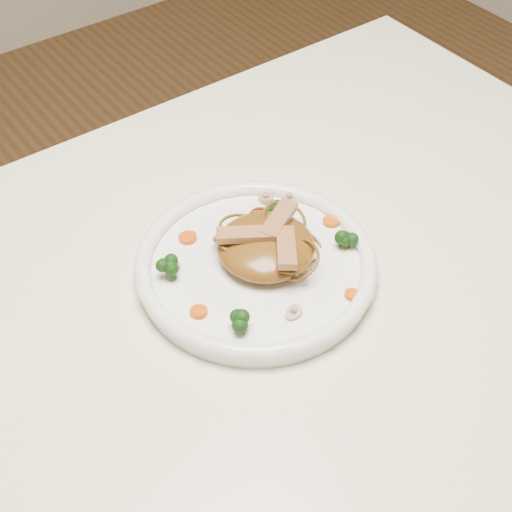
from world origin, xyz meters
TOP-DOWN VIEW (x-y plane):
  - table at (0.00, 0.00)m, footprint 1.20×0.80m
  - plate at (0.04, 0.03)m, footprint 0.36×0.36m
  - noodle_mound at (0.06, 0.04)m, footprint 0.15×0.15m
  - chicken_a at (0.09, 0.04)m, footprint 0.07×0.05m
  - chicken_b at (0.04, 0.05)m, footprint 0.06×0.05m
  - chicken_c at (0.06, 0.00)m, footprint 0.05×0.07m
  - broccoli_0 at (0.11, 0.08)m, footprint 0.04×0.04m
  - broccoli_1 at (-0.05, 0.07)m, footprint 0.03×0.03m
  - broccoli_2 at (-0.03, -0.04)m, footprint 0.03×0.03m
  - broccoli_3 at (0.15, -0.01)m, footprint 0.03×0.03m
  - carrot_0 at (0.10, 0.10)m, footprint 0.02×0.02m
  - carrot_1 at (-0.05, 0.01)m, footprint 0.03×0.03m
  - carrot_2 at (0.16, 0.03)m, footprint 0.02×0.02m
  - carrot_3 at (0.00, 0.11)m, footprint 0.02×0.02m
  - carrot_4 at (0.10, -0.07)m, footprint 0.02×0.02m
  - mushroom_0 at (0.03, -0.05)m, footprint 0.03×0.03m
  - mushroom_1 at (0.14, 0.10)m, footprint 0.03×0.03m
  - mushroom_2 at (-0.04, 0.09)m, footprint 0.04×0.04m
  - mushroom_3 at (0.12, 0.11)m, footprint 0.03×0.03m

SIDE VIEW (x-z plane):
  - table at x=0.00m, z-range 0.28..1.03m
  - plate at x=0.04m, z-range 0.75..0.77m
  - carrot_0 at x=0.10m, z-range 0.77..0.77m
  - carrot_1 at x=-0.05m, z-range 0.77..0.77m
  - carrot_2 at x=0.16m, z-range 0.77..0.77m
  - carrot_3 at x=0.00m, z-range 0.77..0.77m
  - carrot_4 at x=0.10m, z-range 0.77..0.77m
  - mushroom_0 at x=0.03m, z-range 0.77..0.77m
  - mushroom_1 at x=0.14m, z-range 0.77..0.77m
  - mushroom_2 at x=-0.04m, z-range 0.77..0.77m
  - mushroom_3 at x=0.12m, z-range 0.77..0.77m
  - broccoli_3 at x=0.15m, z-range 0.77..0.79m
  - broccoli_2 at x=-0.03m, z-range 0.77..0.80m
  - broccoli_1 at x=-0.05m, z-range 0.77..0.80m
  - broccoli_0 at x=0.11m, z-range 0.77..0.80m
  - noodle_mound at x=0.06m, z-range 0.76..0.80m
  - chicken_b at x=0.04m, z-range 0.80..0.81m
  - chicken_c at x=0.06m, z-range 0.80..0.81m
  - chicken_a at x=0.09m, z-range 0.80..0.81m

